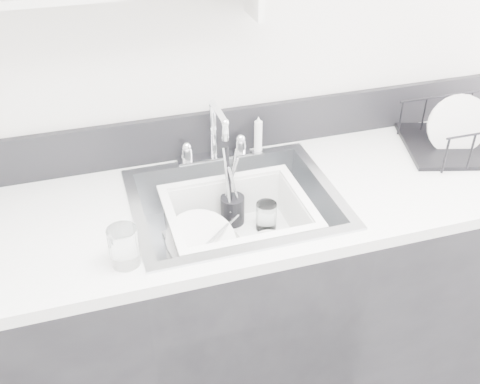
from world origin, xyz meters
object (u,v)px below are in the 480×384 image
object	(u,v)px
counter_run	(236,304)
sink	(235,222)
dish_rack	(470,128)
wash_tub	(238,227)

from	to	relation	value
counter_run	sink	xyz separation A→B (m)	(0.00, 0.00, 0.37)
sink	dish_rack	world-z (taller)	dish_rack
sink	wash_tub	bearing A→B (deg)	-91.96
dish_rack	sink	bearing A→B (deg)	-159.61
wash_tub	sink	bearing A→B (deg)	88.04
wash_tub	dish_rack	size ratio (longest dim) A/B	1.03
sink	wash_tub	world-z (taller)	sink
counter_run	sink	bearing A→B (deg)	0.00
wash_tub	dish_rack	xyz separation A→B (m)	(0.89, 0.11, 0.16)
counter_run	dish_rack	xyz separation A→B (m)	(0.89, 0.07, 0.54)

